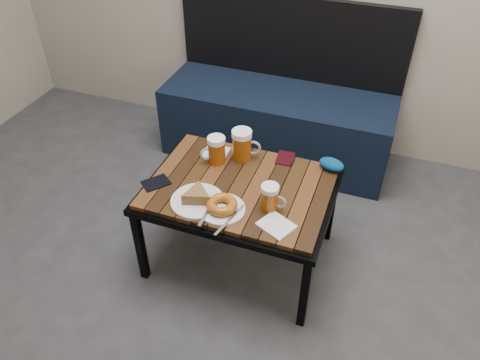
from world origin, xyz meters
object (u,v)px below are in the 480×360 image
(beer_mug_centre, at_px, (242,145))
(plate_bagel, at_px, (222,207))
(plate_pie, at_px, (197,198))
(passport_burgundy, at_px, (285,158))
(bench, at_px, (278,116))
(knit_pouch, at_px, (332,164))
(beer_mug_left, at_px, (216,150))
(beer_mug_right, at_px, (270,197))
(passport_navy, at_px, (156,183))
(cafe_table, at_px, (240,192))

(beer_mug_centre, height_order, plate_bagel, beer_mug_centre)
(plate_pie, distance_m, passport_burgundy, 0.51)
(bench, distance_m, knit_pouch, 0.85)
(beer_mug_left, height_order, plate_bagel, beer_mug_left)
(plate_pie, height_order, plate_bagel, plate_pie)
(beer_mug_right, bearing_deg, passport_navy, -177.24)
(bench, height_order, passport_burgundy, bench)
(cafe_table, relative_size, knit_pouch, 6.94)
(knit_pouch, bearing_deg, cafe_table, -144.57)
(beer_mug_centre, bearing_deg, passport_navy, -148.36)
(cafe_table, distance_m, beer_mug_right, 0.23)
(cafe_table, relative_size, beer_mug_left, 6.18)
(beer_mug_right, relative_size, plate_bagel, 0.47)
(bench, height_order, beer_mug_centre, bench)
(passport_burgundy, bearing_deg, beer_mug_centre, -165.39)
(passport_burgundy, bearing_deg, knit_pouch, -4.50)
(plate_bagel, bearing_deg, passport_burgundy, 71.39)
(cafe_table, xyz_separation_m, plate_pie, (-0.13, -0.17, 0.07))
(cafe_table, xyz_separation_m, beer_mug_right, (0.17, -0.10, 0.10))
(plate_pie, bearing_deg, passport_burgundy, 58.33)
(cafe_table, bearing_deg, beer_mug_centre, 106.80)
(cafe_table, xyz_separation_m, passport_navy, (-0.36, -0.12, 0.05))
(beer_mug_right, relative_size, knit_pouch, 1.00)
(plate_bagel, distance_m, knit_pouch, 0.58)
(cafe_table, relative_size, passport_navy, 7.13)
(plate_pie, height_order, passport_burgundy, plate_pie)
(beer_mug_left, bearing_deg, beer_mug_right, 108.05)
(cafe_table, height_order, passport_burgundy, passport_burgundy)
(knit_pouch, bearing_deg, plate_pie, -138.80)
(beer_mug_left, xyz_separation_m, knit_pouch, (0.53, 0.13, -0.04))
(beer_mug_left, bearing_deg, plate_pie, 58.66)
(knit_pouch, bearing_deg, plate_bagel, -130.24)
(cafe_table, bearing_deg, plate_pie, -127.01)
(beer_mug_left, bearing_deg, cafe_table, 105.02)
(plate_bagel, relative_size, knit_pouch, 2.12)
(beer_mug_left, bearing_deg, passport_navy, 13.60)
(passport_navy, bearing_deg, knit_pouch, 66.50)
(passport_navy, relative_size, knit_pouch, 0.97)
(plate_bagel, bearing_deg, cafe_table, 85.89)
(plate_pie, bearing_deg, bench, 87.77)
(bench, distance_m, beer_mug_left, 0.86)
(passport_burgundy, bearing_deg, plate_bagel, -112.12)
(beer_mug_right, bearing_deg, beer_mug_left, 146.85)
(passport_navy, relative_size, passport_burgundy, 1.07)
(beer_mug_right, distance_m, plate_pie, 0.31)
(beer_mug_left, height_order, passport_navy, beer_mug_left)
(cafe_table, relative_size, plate_pie, 3.65)
(passport_burgundy, bearing_deg, beer_mug_right, -88.07)
(passport_burgundy, distance_m, knit_pouch, 0.22)
(beer_mug_centre, height_order, beer_mug_right, beer_mug_centre)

